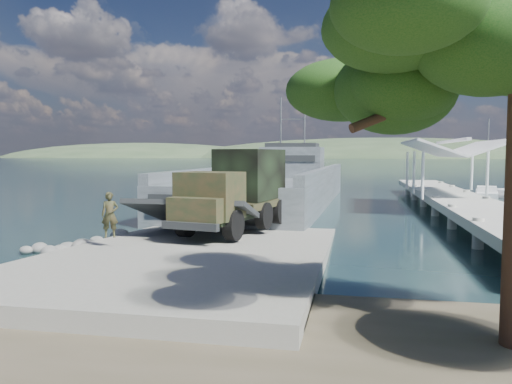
% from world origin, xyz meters
% --- Properties ---
extents(ground, '(1400.00, 1400.00, 0.00)m').
position_xyz_m(ground, '(0.00, 0.00, 0.00)').
color(ground, '#163336').
rests_on(ground, ground).
extents(boat_ramp, '(10.00, 18.00, 0.50)m').
position_xyz_m(boat_ramp, '(0.00, -1.00, 0.25)').
color(boat_ramp, gray).
rests_on(boat_ramp, ground).
extents(shoreline_rocks, '(3.20, 5.60, 0.90)m').
position_xyz_m(shoreline_rocks, '(-6.20, 0.50, 0.00)').
color(shoreline_rocks, '#626260').
rests_on(shoreline_rocks, ground).
extents(distant_headlands, '(1000.00, 240.00, 48.00)m').
position_xyz_m(distant_headlands, '(50.00, 560.00, 0.00)').
color(distant_headlands, '#324A2E').
rests_on(distant_headlands, ground).
extents(pier, '(6.40, 44.00, 6.10)m').
position_xyz_m(pier, '(13.00, 18.77, 1.60)').
color(pier, '#BBBAAF').
rests_on(pier, ground).
extents(landing_craft, '(10.37, 37.22, 10.98)m').
position_xyz_m(landing_craft, '(-0.76, 22.07, 0.90)').
color(landing_craft, '#434C4F').
rests_on(landing_craft, ground).
extents(military_truck, '(4.24, 8.81, 3.93)m').
position_xyz_m(military_truck, '(0.41, 4.38, 2.46)').
color(military_truck, black).
rests_on(military_truck, boat_ramp).
extents(soldier, '(0.78, 0.67, 1.80)m').
position_xyz_m(soldier, '(-3.48, -1.23, 1.40)').
color(soldier, '#20311B').
rests_on(soldier, boat_ramp).
extents(sailboat_near, '(3.19, 6.52, 7.64)m').
position_xyz_m(sailboat_near, '(17.89, 29.50, 0.41)').
color(sailboat_near, white).
rests_on(sailboat_near, ground).
extents(sailboat_far, '(2.93, 5.98, 7.01)m').
position_xyz_m(sailboat_far, '(20.69, 31.92, 0.37)').
color(sailboat_far, white).
rests_on(sailboat_far, ground).
extents(overhang_tree, '(7.97, 7.34, 7.23)m').
position_xyz_m(overhang_tree, '(8.67, -8.40, 5.80)').
color(overhang_tree, '#382516').
rests_on(overhang_tree, ground).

